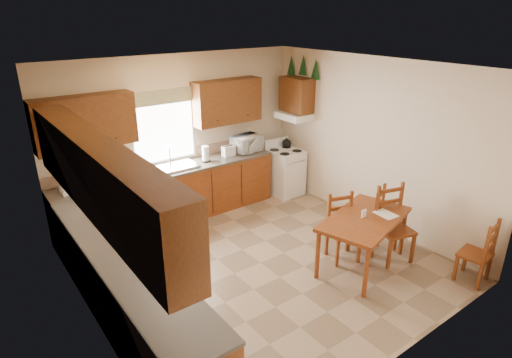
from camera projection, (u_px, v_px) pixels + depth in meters
floor at (260, 263)px, 6.06m from camera, size 4.50×4.50×0.00m
ceiling at (261, 68)px, 5.06m from camera, size 4.50×4.50×0.00m
wall_left at (83, 222)px, 4.31m from camera, size 4.50×4.50×0.00m
wall_right at (373, 144)px, 6.81m from camera, size 4.50×4.50×0.00m
wall_back at (180, 136)px, 7.23m from camera, size 4.50×4.50×0.00m
wall_front at (411, 246)px, 3.89m from camera, size 4.50×4.50×0.00m
lower_cab_back at (172, 196)px, 7.14m from camera, size 3.75×0.60×0.88m
lower_cab_left at (128, 293)px, 4.70m from camera, size 0.60×3.60×0.88m
counter_back at (170, 170)px, 6.97m from camera, size 3.75×0.63×0.04m
counter_left at (123, 258)px, 4.53m from camera, size 0.63×3.60×0.04m
backsplash at (161, 159)px, 7.14m from camera, size 3.75×0.01×0.18m
upper_cab_back_left at (85, 122)px, 6.06m from camera, size 1.41×0.33×0.75m
upper_cab_back_right at (227, 101)px, 7.40m from camera, size 1.25×0.33×0.75m
upper_cab_left at (98, 177)px, 4.10m from camera, size 0.33×3.60×0.75m
upper_cab_stove at (297, 95)px, 7.74m from camera, size 0.33×0.62×0.62m
range_hood at (294, 116)px, 7.85m from camera, size 0.44×0.62×0.12m
window_frame at (164, 127)px, 6.97m from camera, size 1.13×0.02×1.18m
window_pane at (164, 127)px, 6.96m from camera, size 1.05×0.01×1.10m
window_valance at (162, 97)px, 6.76m from camera, size 1.19×0.01×0.24m
sink_basin at (174, 167)px, 6.99m from camera, size 0.75×0.45×0.04m
pine_decal_a at (316, 69)px, 7.39m from camera, size 0.22×0.22×0.36m
pine_decal_b at (303, 65)px, 7.62m from camera, size 0.22×0.22×0.36m
pine_decal_c at (291, 65)px, 7.87m from camera, size 0.22×0.22×0.36m
stove at (285, 173)px, 8.20m from camera, size 0.58×0.60×0.85m
coffeemaker at (67, 181)px, 6.01m from camera, size 0.23×0.27×0.36m
paper_towel at (206, 154)px, 7.26m from camera, size 0.13×0.13×0.27m
toaster at (229, 151)px, 7.56m from camera, size 0.22×0.14×0.18m
microwave at (247, 144)px, 7.77m from camera, size 0.54×0.42×0.30m
dining_table at (362, 242)px, 5.87m from camera, size 1.56×1.15×0.75m
chair_near_left at (366, 218)px, 6.25m from camera, size 0.55×0.54×1.01m
chair_near_right at (476, 250)px, 5.52m from camera, size 0.42×0.41×0.90m
chair_far_left at (395, 225)px, 5.96m from camera, size 0.56×0.54×1.08m
chair_far_right at (344, 229)px, 6.00m from camera, size 0.50×0.49×0.96m
table_paper at (386, 214)px, 5.83m from camera, size 0.24×0.31×0.00m
table_card at (364, 214)px, 5.72m from camera, size 0.08×0.02×0.11m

